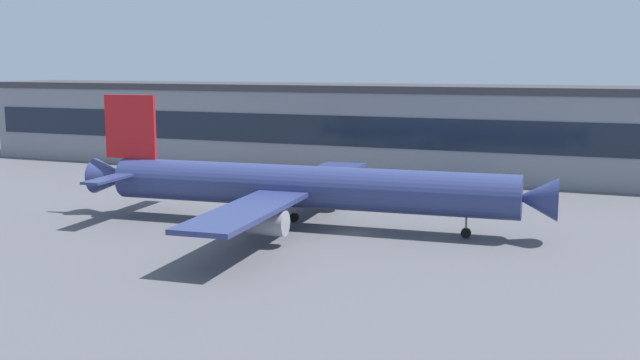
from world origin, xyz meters
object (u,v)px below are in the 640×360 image
baggage_tug (258,172)px  airliner (300,186)px  belt_loader (177,173)px  crew_van (458,183)px

baggage_tug → airliner: bearing=-55.9°
belt_loader → airliner: bearing=-37.0°
airliner → crew_van: 32.85m
baggage_tug → belt_loader: size_ratio=0.60×
belt_loader → crew_van: bearing=7.0°
airliner → crew_van: bearing=67.6°
airliner → baggage_tug: size_ratio=14.01×
crew_van → airliner: bearing=-112.4°
airliner → crew_van: size_ratio=10.49×
crew_van → belt_loader: size_ratio=0.81×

